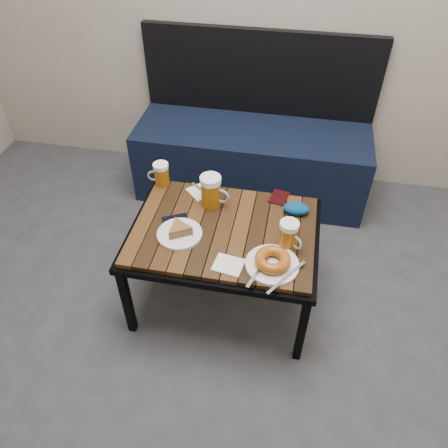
% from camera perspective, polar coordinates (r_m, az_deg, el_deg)
% --- Properties ---
extents(bench, '(1.40, 0.50, 0.95)m').
position_cam_1_polar(bench, '(2.76, 3.68, 9.26)').
color(bench, black).
rests_on(bench, ground).
extents(cafe_table, '(0.84, 0.62, 0.47)m').
position_cam_1_polar(cafe_table, '(1.96, 0.00, -1.55)').
color(cafe_table, black).
rests_on(cafe_table, ground).
extents(beer_mug_left, '(0.11, 0.08, 0.12)m').
position_cam_1_polar(beer_mug_left, '(2.16, -8.21, 6.47)').
color(beer_mug_left, '#9C570C').
rests_on(beer_mug_left, cafe_table).
extents(beer_mug_centre, '(0.15, 0.11, 0.16)m').
position_cam_1_polar(beer_mug_centre, '(2.01, -1.66, 4.33)').
color(beer_mug_centre, '#9C570C').
rests_on(beer_mug_centre, cafe_table).
extents(beer_mug_right, '(0.12, 0.11, 0.13)m').
position_cam_1_polar(beer_mug_right, '(1.83, 8.45, -1.40)').
color(beer_mug_right, '#9C570C').
rests_on(beer_mug_right, cafe_table).
extents(plate_pie, '(0.20, 0.20, 0.06)m').
position_cam_1_polar(plate_pie, '(1.89, -5.85, -0.96)').
color(plate_pie, white).
rests_on(plate_pie, cafe_table).
extents(plate_bagel, '(0.24, 0.27, 0.06)m').
position_cam_1_polar(plate_bagel, '(1.77, 6.34, -4.95)').
color(plate_bagel, white).
rests_on(plate_bagel, cafe_table).
extents(napkin_left, '(0.16, 0.16, 0.01)m').
position_cam_1_polar(napkin_left, '(2.12, -2.95, 4.29)').
color(napkin_left, white).
rests_on(napkin_left, cafe_table).
extents(napkin_right, '(0.13, 0.12, 0.01)m').
position_cam_1_polar(napkin_right, '(1.77, 0.57, -5.38)').
color(napkin_right, white).
rests_on(napkin_right, cafe_table).
extents(passport_navy, '(0.14, 0.13, 0.01)m').
position_cam_1_polar(passport_navy, '(1.97, -6.33, 0.38)').
color(passport_navy, black).
rests_on(passport_navy, cafe_table).
extents(passport_burgundy, '(0.10, 0.12, 0.01)m').
position_cam_1_polar(passport_burgundy, '(2.10, 7.20, 3.46)').
color(passport_burgundy, black).
rests_on(passport_burgundy, cafe_table).
extents(knit_pouch, '(0.12, 0.08, 0.05)m').
position_cam_1_polar(knit_pouch, '(2.02, 9.40, 2.01)').
color(knit_pouch, navy).
rests_on(knit_pouch, cafe_table).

